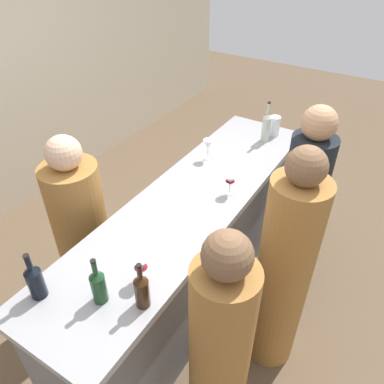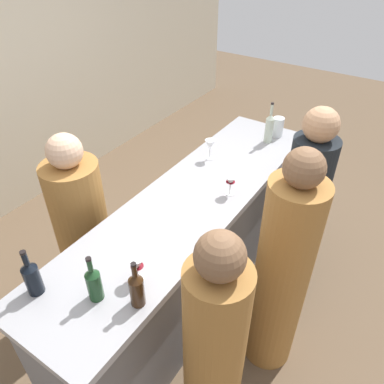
# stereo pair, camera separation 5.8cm
# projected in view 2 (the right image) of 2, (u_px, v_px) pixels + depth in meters

# --- Properties ---
(ground_plane) EXTENTS (12.00, 12.00, 0.00)m
(ground_plane) POSITION_uv_depth(u_px,v_px,m) (192.00, 292.00, 3.07)
(ground_plane) COLOR brown
(bar_counter) EXTENTS (2.59, 0.66, 0.97)m
(bar_counter) POSITION_uv_depth(u_px,v_px,m) (192.00, 250.00, 2.77)
(bar_counter) COLOR slate
(bar_counter) RESTS_ON ground
(wine_bottle_leftmost_near_black) EXTENTS (0.08, 0.08, 0.28)m
(wine_bottle_leftmost_near_black) POSITION_uv_depth(u_px,v_px,m) (32.00, 277.00, 1.81)
(wine_bottle_leftmost_near_black) COLOR black
(wine_bottle_leftmost_near_black) RESTS_ON bar_counter
(wine_bottle_second_left_olive_green) EXTENTS (0.07, 0.07, 0.27)m
(wine_bottle_second_left_olive_green) POSITION_uv_depth(u_px,v_px,m) (94.00, 283.00, 1.78)
(wine_bottle_second_left_olive_green) COLOR #193D1E
(wine_bottle_second_left_olive_green) RESTS_ON bar_counter
(wine_bottle_center_amber_brown) EXTENTS (0.07, 0.07, 0.27)m
(wine_bottle_center_amber_brown) POSITION_uv_depth(u_px,v_px,m) (137.00, 289.00, 1.75)
(wine_bottle_center_amber_brown) COLOR #331E0F
(wine_bottle_center_amber_brown) RESTS_ON bar_counter
(wine_bottle_second_right_clear_pale) EXTENTS (0.07, 0.07, 0.34)m
(wine_bottle_second_right_clear_pale) POSITION_uv_depth(u_px,v_px,m) (269.00, 127.00, 3.03)
(wine_bottle_second_right_clear_pale) COLOR #B7C6B2
(wine_bottle_second_right_clear_pale) RESTS_ON bar_counter
(wine_glass_near_left) EXTENTS (0.07, 0.07, 0.14)m
(wine_glass_near_left) POSITION_uv_depth(u_px,v_px,m) (230.00, 182.00, 2.47)
(wine_glass_near_left) COLOR white
(wine_glass_near_left) RESTS_ON bar_counter
(wine_glass_near_center) EXTENTS (0.08, 0.08, 0.15)m
(wine_glass_near_center) POSITION_uv_depth(u_px,v_px,m) (137.00, 265.00, 1.88)
(wine_glass_near_center) COLOR white
(wine_glass_near_center) RESTS_ON bar_counter
(wine_glass_near_right) EXTENTS (0.08, 0.08, 0.16)m
(wine_glass_near_right) POSITION_uv_depth(u_px,v_px,m) (210.00, 145.00, 2.82)
(wine_glass_near_right) COLOR white
(wine_glass_near_right) RESTS_ON bar_counter
(water_pitcher) EXTENTS (0.09, 0.09, 0.16)m
(water_pitcher) POSITION_uv_depth(u_px,v_px,m) (278.00, 127.00, 3.14)
(water_pitcher) COLOR silver
(water_pitcher) RESTS_ON bar_counter
(person_left_guest) EXTENTS (0.35, 0.35, 1.54)m
(person_left_guest) POSITION_uv_depth(u_px,v_px,m) (214.00, 357.00, 1.86)
(person_left_guest) COLOR #9E6B33
(person_left_guest) RESTS_ON ground
(person_center_guest) EXTENTS (0.40, 0.40, 1.56)m
(person_center_guest) POSITION_uv_depth(u_px,v_px,m) (301.00, 213.00, 2.73)
(person_center_guest) COLOR black
(person_center_guest) RESTS_ON ground
(person_right_guest) EXTENTS (0.33, 0.33, 1.63)m
(person_right_guest) POSITION_uv_depth(u_px,v_px,m) (281.00, 277.00, 2.22)
(person_right_guest) COLOR #9E6B33
(person_right_guest) RESTS_ON ground
(person_server_behind) EXTENTS (0.42, 0.42, 1.45)m
(person_server_behind) POSITION_uv_depth(u_px,v_px,m) (84.00, 233.00, 2.67)
(person_server_behind) COLOR #9E6B33
(person_server_behind) RESTS_ON ground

